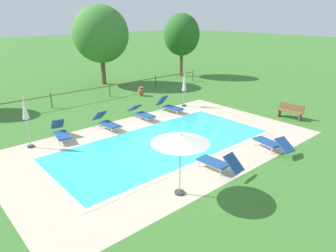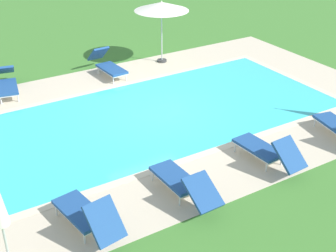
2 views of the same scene
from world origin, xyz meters
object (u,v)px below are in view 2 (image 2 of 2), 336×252
(sun_lounger_north_near_steps, at_px, (267,150))
(sun_lounger_north_end, at_px, (108,65))
(sun_lounger_south_mid, at_px, (7,82))
(patio_umbrella_open_foreground, at_px, (162,7))
(sun_lounger_north_far, at_px, (183,182))
(sun_lounger_north_mid, at_px, (87,215))

(sun_lounger_north_near_steps, height_order, sun_lounger_north_end, sun_lounger_north_end)
(sun_lounger_north_near_steps, height_order, sun_lounger_south_mid, sun_lounger_north_near_steps)
(sun_lounger_north_end, distance_m, sun_lounger_south_mid, 3.46)
(patio_umbrella_open_foreground, bearing_deg, sun_lounger_north_end, 3.79)
(sun_lounger_north_far, distance_m, patio_umbrella_open_foreground, 8.66)
(sun_lounger_north_mid, bearing_deg, sun_lounger_north_near_steps, -179.72)
(sun_lounger_north_far, xyz_separation_m, patio_umbrella_open_foreground, (-3.95, -7.51, 1.72))
(sun_lounger_north_far, xyz_separation_m, sun_lounger_south_mid, (1.81, -7.64, -0.00))
(patio_umbrella_open_foreground, bearing_deg, sun_lounger_south_mid, -1.32)
(sun_lounger_north_mid, xyz_separation_m, sun_lounger_south_mid, (-0.41, -7.63, -0.03))
(sun_lounger_north_far, distance_m, sun_lounger_north_end, 7.54)
(sun_lounger_north_end, xyz_separation_m, patio_umbrella_open_foreground, (-2.32, -0.15, 1.70))
(sun_lounger_north_mid, distance_m, sun_lounger_north_far, 2.22)
(sun_lounger_south_mid, bearing_deg, sun_lounger_north_near_steps, 119.30)
(sun_lounger_north_mid, xyz_separation_m, patio_umbrella_open_foreground, (-6.17, -7.49, 1.69))
(sun_lounger_north_mid, xyz_separation_m, sun_lounger_north_end, (-3.86, -7.34, -0.01))
(patio_umbrella_open_foreground, bearing_deg, sun_lounger_north_mid, 50.51)
(sun_lounger_south_mid, bearing_deg, sun_lounger_north_mid, 86.89)
(sun_lounger_north_end, relative_size, sun_lounger_south_mid, 0.94)
(sun_lounger_north_near_steps, relative_size, sun_lounger_north_far, 0.97)
(sun_lounger_north_far, relative_size, sun_lounger_north_end, 1.04)
(sun_lounger_north_end, bearing_deg, sun_lounger_north_mid, 62.27)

